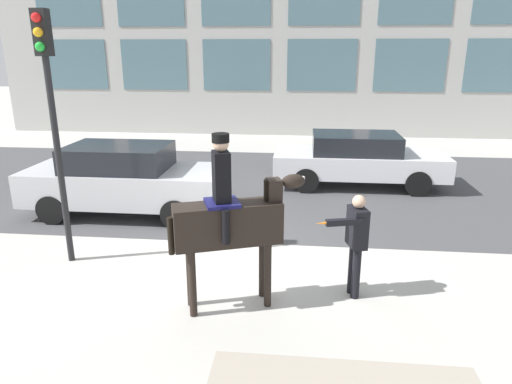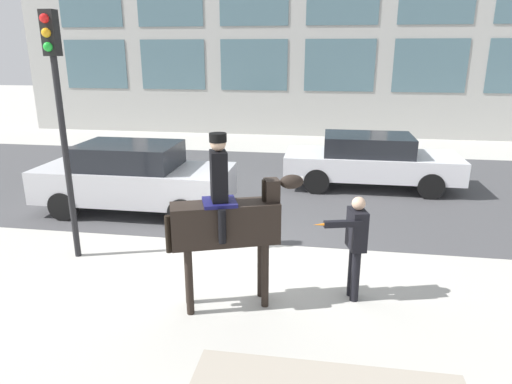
# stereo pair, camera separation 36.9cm
# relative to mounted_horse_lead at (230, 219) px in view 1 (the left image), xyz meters

# --- Properties ---
(ground_plane) EXTENTS (80.00, 80.00, 0.00)m
(ground_plane) POSITION_rel_mounted_horse_lead_xyz_m (-0.13, 1.81, -1.38)
(ground_plane) COLOR #B2AFA8
(road_surface) EXTENTS (25.45, 8.50, 0.01)m
(road_surface) POSITION_rel_mounted_horse_lead_xyz_m (-0.13, 6.56, -1.37)
(road_surface) COLOR #444447
(road_surface) RESTS_ON ground_plane
(mounted_horse_lead) EXTENTS (1.92, 0.95, 2.62)m
(mounted_horse_lead) POSITION_rel_mounted_horse_lead_xyz_m (0.00, 0.00, 0.00)
(mounted_horse_lead) COLOR black
(mounted_horse_lead) RESTS_ON ground_plane
(pedestrian_bystander) EXTENTS (0.81, 0.60, 1.65)m
(pedestrian_bystander) POSITION_rel_mounted_horse_lead_xyz_m (1.84, 0.47, -0.41)
(pedestrian_bystander) COLOR black
(pedestrian_bystander) RESTS_ON ground_plane
(street_car_near_lane) EXTENTS (4.53, 1.84, 1.64)m
(street_car_near_lane) POSITION_rel_mounted_horse_lead_xyz_m (-3.09, 3.78, -0.54)
(street_car_near_lane) COLOR #B7B7BC
(street_car_near_lane) RESTS_ON ground_plane
(street_car_far_lane) EXTENTS (4.73, 1.89, 1.49)m
(street_car_far_lane) POSITION_rel_mounted_horse_lead_xyz_m (2.56, 6.72, -0.60)
(street_car_far_lane) COLOR silver
(street_car_far_lane) RESTS_ON ground_plane
(traffic_light) EXTENTS (0.24, 0.29, 4.32)m
(traffic_light) POSITION_rel_mounted_horse_lead_xyz_m (-3.17, 1.22, 1.50)
(traffic_light) COLOR black
(traffic_light) RESTS_ON ground_plane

